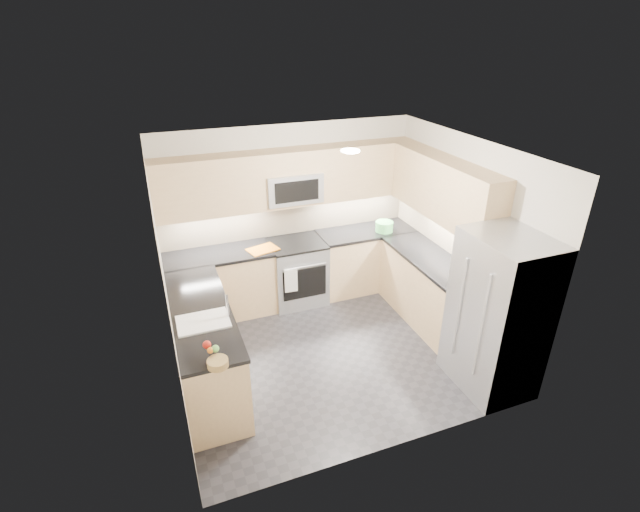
{
  "coord_description": "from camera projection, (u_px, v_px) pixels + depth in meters",
  "views": [
    {
      "loc": [
        -1.78,
        -4.32,
        3.65
      ],
      "look_at": [
        0.0,
        0.35,
        1.15
      ],
      "focal_mm": 26.0,
      "sensor_mm": 36.0,
      "label": 1
    }
  ],
  "objects": [
    {
      "name": "oven_door_glass",
      "position": [
        305.0,
        283.0,
        6.4
      ],
      "size": [
        0.62,
        0.02,
        0.45
      ],
      "primitive_type": "cube",
      "color": "black",
      "rests_on": "gas_range"
    },
    {
      "name": "base_cab_back_right",
      "position": [
        365.0,
        260.0,
        7.04
      ],
      "size": [
        1.42,
        0.6,
        0.9
      ],
      "primitive_type": "cube",
      "color": "tan",
      "rests_on": "floor"
    },
    {
      "name": "range_cooktop",
      "position": [
        296.0,
        243.0,
        6.47
      ],
      "size": [
        0.76,
        0.65,
        0.03
      ],
      "primitive_type": "cube",
      "color": "black",
      "rests_on": "gas_range"
    },
    {
      "name": "countertop_back_right",
      "position": [
        366.0,
        231.0,
        6.83
      ],
      "size": [
        1.42,
        0.63,
        0.04
      ],
      "primitive_type": "cube",
      "color": "black",
      "rests_on": "base_cab_back_right"
    },
    {
      "name": "oven_handle",
      "position": [
        305.0,
        267.0,
        6.26
      ],
      "size": [
        0.6,
        0.02,
        0.02
      ],
      "primitive_type": "cylinder",
      "rotation": [
        0.0,
        1.57,
        0.0
      ],
      "color": "#B2B5BA",
      "rests_on": "gas_range"
    },
    {
      "name": "fridge_handle_left",
      "position": [
        481.0,
        327.0,
        4.62
      ],
      "size": [
        0.02,
        0.02,
        1.2
      ],
      "primitive_type": "cylinder",
      "color": "#B2B5BA",
      "rests_on": "refrigerator"
    },
    {
      "name": "base_cab_right",
      "position": [
        430.0,
        291.0,
        6.21
      ],
      "size": [
        0.6,
        1.7,
        0.9
      ],
      "primitive_type": "cube",
      "color": "tan",
      "rests_on": "floor"
    },
    {
      "name": "sink_basin",
      "position": [
        204.0,
        327.0,
        4.73
      ],
      "size": [
        0.52,
        0.38,
        0.16
      ],
      "primitive_type": "cube",
      "color": "white",
      "rests_on": "base_cab_peninsula"
    },
    {
      "name": "dish_towel_check",
      "position": [
        291.0,
        281.0,
        6.25
      ],
      "size": [
        0.18,
        0.03,
        0.33
      ],
      "primitive_type": "cube",
      "rotation": [
        0.0,
        0.0,
        -0.07
      ],
      "color": "white",
      "rests_on": "oven_handle"
    },
    {
      "name": "faucet",
      "position": [
        227.0,
        306.0,
        4.72
      ],
      "size": [
        0.03,
        0.03,
        0.28
      ],
      "primitive_type": "cylinder",
      "color": "silver",
      "rests_on": "countertop_peninsula"
    },
    {
      "name": "fruit_orange",
      "position": [
        210.0,
        350.0,
        4.12
      ],
      "size": [
        0.06,
        0.06,
        0.06
      ],
      "primitive_type": "sphere",
      "color": "orange",
      "rests_on": "fruit_basket"
    },
    {
      "name": "wall_back",
      "position": [
        289.0,
        213.0,
        6.59
      ],
      "size": [
        3.6,
        0.02,
        2.5
      ],
      "primitive_type": "cube",
      "color": "beige",
      "rests_on": "floor"
    },
    {
      "name": "floor",
      "position": [
        330.0,
        349.0,
        5.81
      ],
      "size": [
        3.6,
        3.2,
        0.0
      ],
      "primitive_type": "cube",
      "color": "#27262C",
      "rests_on": "ground"
    },
    {
      "name": "fridge_handle_right",
      "position": [
        459.0,
        309.0,
        4.92
      ],
      "size": [
        0.02,
        0.02,
        1.2
      ],
      "primitive_type": "cylinder",
      "color": "#B2B5BA",
      "rests_on": "refrigerator"
    },
    {
      "name": "wall_left",
      "position": [
        166.0,
        290.0,
        4.68
      ],
      "size": [
        0.02,
        3.2,
        2.5
      ],
      "primitive_type": "cube",
      "color": "beige",
      "rests_on": "floor"
    },
    {
      "name": "upper_cab_right",
      "position": [
        444.0,
        189.0,
        5.74
      ],
      "size": [
        0.35,
        1.95,
        0.75
      ],
      "primitive_type": "cube",
      "color": "tan",
      "rests_on": "wall_right"
    },
    {
      "name": "backsplash_back",
      "position": [
        289.0,
        217.0,
        6.61
      ],
      "size": [
        3.6,
        0.01,
        0.51
      ],
      "primitive_type": "cube",
      "color": "tan",
      "rests_on": "wall_back"
    },
    {
      "name": "fruit_apple",
      "position": [
        207.0,
        345.0,
        4.19
      ],
      "size": [
        0.08,
        0.08,
        0.08
      ],
      "primitive_type": "sphere",
      "color": "#A11C12",
      "rests_on": "fruit_basket"
    },
    {
      "name": "base_cab_back_left",
      "position": [
        221.0,
        285.0,
        6.35
      ],
      "size": [
        1.42,
        0.6,
        0.9
      ],
      "primitive_type": "cube",
      "color": "tan",
      "rests_on": "floor"
    },
    {
      "name": "microwave",
      "position": [
        292.0,
        187.0,
        6.22
      ],
      "size": [
        0.76,
        0.4,
        0.4
      ],
      "primitive_type": "cube",
      "color": "#ACAEB4",
      "rests_on": "upper_cab_back"
    },
    {
      "name": "ceiling",
      "position": [
        332.0,
        151.0,
        4.69
      ],
      "size": [
        3.6,
        3.2,
        0.02
      ],
      "primitive_type": "cube",
      "color": "beige",
      "rests_on": "wall_back"
    },
    {
      "name": "gas_range",
      "position": [
        297.0,
        272.0,
        6.67
      ],
      "size": [
        0.76,
        0.65,
        0.91
      ],
      "primitive_type": "cube",
      "color": "#9FA3A7",
      "rests_on": "floor"
    },
    {
      "name": "microwave_door",
      "position": [
        297.0,
        191.0,
        6.05
      ],
      "size": [
        0.6,
        0.01,
        0.28
      ],
      "primitive_type": "cube",
      "color": "black",
      "rests_on": "microwave"
    },
    {
      "name": "refrigerator",
      "position": [
        498.0,
        314.0,
        4.91
      ],
      "size": [
        0.7,
        0.9,
        1.8
      ],
      "primitive_type": "cube",
      "color": "#A0A2A7",
      "rests_on": "floor"
    },
    {
      "name": "countertop_back_left",
      "position": [
        218.0,
        255.0,
        6.14
      ],
      "size": [
        1.42,
        0.63,
        0.04
      ],
      "primitive_type": "cube",
      "color": "black",
      "rests_on": "base_cab_back_left"
    },
    {
      "name": "wall_front",
      "position": [
        402.0,
        342.0,
        3.91
      ],
      "size": [
        3.6,
        0.02,
        2.5
      ],
      "primitive_type": "cube",
      "color": "beige",
      "rests_on": "floor"
    },
    {
      "name": "countertop_peninsula",
      "position": [
        200.0,
        311.0,
        4.92
      ],
      "size": [
        0.63,
        2.0,
        0.04
      ],
      "primitive_type": "cube",
      "color": "black",
      "rests_on": "base_cab_peninsula"
    },
    {
      "name": "fruit_basket",
      "position": [
        218.0,
        363.0,
        4.09
      ],
      "size": [
        0.21,
        0.21,
        0.07
      ],
      "primitive_type": "cylinder",
      "rotation": [
        0.0,
        0.0,
        0.15
      ],
      "color": "#9E7E4A",
      "rests_on": "countertop_peninsula"
    },
    {
      "name": "fruit_pear",
      "position": [
        215.0,
        349.0,
        4.14
      ],
      "size": [
        0.07,
        0.07,
        0.07
      ],
      "primitive_type": "sphere",
      "color": "#58A044",
      "rests_on": "fruit_basket"
    },
    {
      "name": "base_cab_peninsula",
      "position": [
        205.0,
        347.0,
        5.13
      ],
      "size": [
        0.6,
        2.0,
        0.9
      ],
      "primitive_type": "cube",
      "color": "tan",
      "rests_on": "floor"
    },
    {
      "name": "countertop_right",
      "position": [
        433.0,
        260.0,
        6.0
      ],
      "size": [
        0.63,
        1.7,
        0.04
      ],
      "primitive_type": "cube",
      "color": "black",
      "rests_on": "base_cab_right"
    },
    {
      "name": "upper_cab_back",
      "position": [
        291.0,
        177.0,
        6.19
      ],
      "size": [
        3.6,
        0.35,
        0.75
      ],
      "primitive_type": "cube",
      "color": "tan",
      "rests_on": "wall_back"
    },
    {
      "name": "backsplash_right",
      "position": [
        442.0,
        229.0,
        6.22
      ],
      "size": [
        0.01,
        2.3,
        0.51
      ],
      "primitive_type": "cube",
      "color": "tan",
      "rests_on": "wall_right"
    },
    {
      "name": "utensil_bowl",
      "position": [
        384.0,
        226.0,
        6.76
      ],
      "size": [
        0.27,
        0.27,
        0.15
      ],
      "primitive_type": "cylinder",
      "rotation": [
        0.0,
        0.0,
        -0.05
      ],
      "color": "#4EB654",
      "rests_on": "countertop_back_right"
    },
    {
      "name": "wall_right",
      "position": [
        463.0,
        238.0,
        5.82
      ],
      "size": [
        0.02,
        3.2,
        2.5
      ],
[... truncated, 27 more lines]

